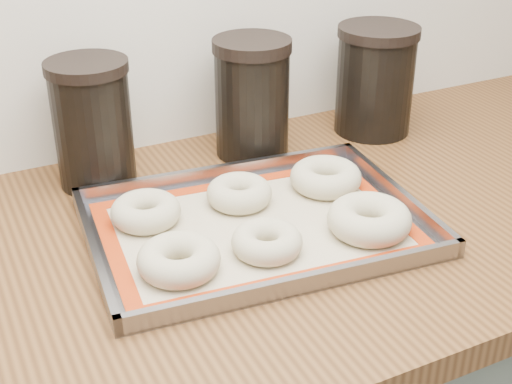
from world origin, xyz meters
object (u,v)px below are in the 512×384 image
bagel_back_right (326,177)px  bagel_back_left (146,211)px  bagel_front_mid (267,242)px  canister_left (93,123)px  bagel_front_right (369,219)px  canister_right (375,80)px  bagel_back_mid (239,193)px  bagel_front_left (179,259)px  canister_mid (252,97)px  baking_tray (256,225)px

bagel_back_right → bagel_back_left: bearing=175.1°
bagel_front_mid → canister_left: (-0.14, 0.31, 0.08)m
bagel_front_right → canister_right: size_ratio=0.60×
bagel_front_right → bagel_back_left: bagel_front_right is taller
bagel_back_mid → bagel_back_right: bagel_back_right is taller
bagel_front_left → canister_mid: 0.39m
bagel_front_right → bagel_back_mid: bagel_front_right is taller
bagel_back_right → bagel_back_mid: bearing=174.3°
bagel_back_right → bagel_front_right: bearing=-95.8°
bagel_front_left → bagel_back_mid: same height
bagel_front_left → bagel_back_left: bearing=89.1°
canister_left → canister_mid: (0.27, -0.01, 0.00)m
bagel_front_left → bagel_front_mid: bagel_front_left is taller
bagel_front_right → bagel_back_right: bagel_front_right is taller
baking_tray → bagel_back_mid: bearing=84.1°
baking_tray → canister_left: size_ratio=2.47×
baking_tray → canister_left: 0.30m
bagel_front_mid → bagel_back_left: (-0.12, 0.15, 0.00)m
bagel_back_left → baking_tray: bearing=-30.9°
canister_mid → bagel_front_mid: bearing=-112.7°
bagel_front_left → canister_right: (0.48, 0.28, 0.07)m
baking_tray → canister_right: size_ratio=2.55×
bagel_front_left → bagel_front_right: size_ratio=0.91×
bagel_back_right → canister_left: bearing=148.8°
bagel_front_right → bagel_back_right: bearing=84.2°
bagel_front_left → bagel_front_mid: (0.12, -0.01, -0.00)m
canister_left → bagel_front_right: bearing=-47.9°
canister_right → canister_left: bearing=177.8°
bagel_back_mid → canister_right: bearing=24.1°
baking_tray → bagel_back_left: (-0.13, 0.08, 0.02)m
bagel_front_left → bagel_back_right: 0.30m
bagel_front_mid → canister_right: (0.36, 0.29, 0.08)m
canister_mid → canister_left: bearing=178.2°
bagel_back_mid → canister_right: (0.34, 0.15, 0.07)m
bagel_front_mid → bagel_front_left: bearing=175.4°
bagel_back_right → canister_mid: bearing=102.5°
bagel_front_left → baking_tray: bearing=22.3°
bagel_back_mid → canister_right: size_ratio=0.50×
baking_tray → bagel_back_left: 0.16m
baking_tray → bagel_front_right: 0.16m
bagel_front_mid → canister_right: size_ratio=0.49×
canister_mid → bagel_front_left: bearing=-130.2°
bagel_front_left → canister_mid: canister_mid is taller
bagel_back_left → canister_mid: 0.30m
baking_tray → canister_right: bearing=32.6°
bagel_front_mid → canister_right: canister_right is taller
canister_right → bagel_front_right: bearing=-125.1°
baking_tray → bagel_back_mid: bagel_back_mid is taller
canister_left → bagel_back_mid: bearing=-46.0°
canister_mid → canister_right: canister_mid is taller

